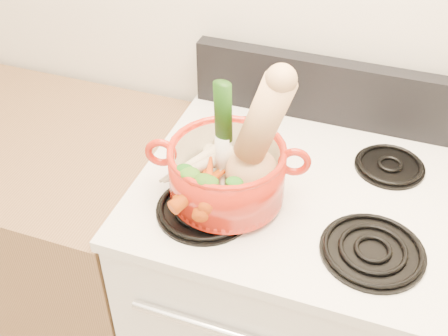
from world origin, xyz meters
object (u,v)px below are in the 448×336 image
(dutch_oven, at_px, (227,172))
(squash, at_px, (261,138))
(stove_body, at_px, (287,309))
(leek, at_px, (224,131))

(dutch_oven, relative_size, squash, 0.88)
(squash, bearing_deg, stove_body, 39.49)
(leek, bearing_deg, dutch_oven, -46.34)
(dutch_oven, distance_m, leek, 0.10)
(stove_body, bearing_deg, leek, -154.33)
(dutch_oven, xyz_separation_m, leek, (-0.02, 0.02, 0.10))
(squash, relative_size, leek, 1.12)
(squash, height_order, leek, squash)
(stove_body, bearing_deg, squash, -129.23)
(dutch_oven, bearing_deg, stove_body, 21.23)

